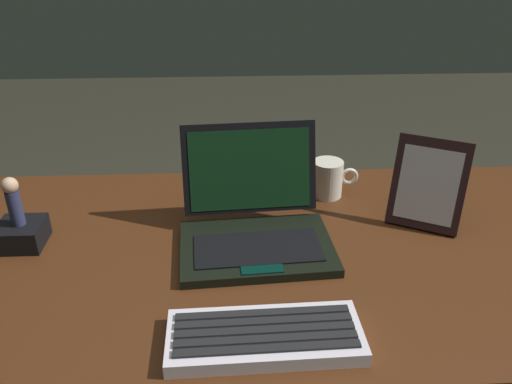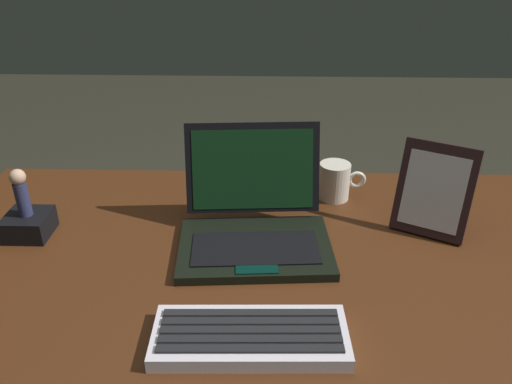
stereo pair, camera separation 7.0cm
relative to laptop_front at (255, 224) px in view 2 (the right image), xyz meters
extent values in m
cube|color=#45220F|center=(0.03, -0.03, -0.06)|extent=(1.41, 0.72, 0.03)
cylinder|color=black|center=(-0.62, 0.28, -0.43)|extent=(0.05, 0.05, 0.72)
cylinder|color=black|center=(0.68, 0.28, -0.43)|extent=(0.05, 0.05, 0.72)
cube|color=black|center=(0.00, -0.04, -0.03)|extent=(0.32, 0.23, 0.02)
cube|color=black|center=(0.00, -0.05, -0.02)|extent=(0.26, 0.13, 0.00)
cube|color=black|center=(0.01, -0.12, -0.02)|extent=(0.08, 0.04, 0.00)
cube|color=black|center=(-0.01, 0.09, 0.08)|extent=(0.29, 0.08, 0.19)
cube|color=black|center=(-0.01, 0.09, 0.08)|extent=(0.26, 0.07, 0.16)
cube|color=yellow|center=(-0.01, 0.09, 0.07)|extent=(0.24, 0.02, 0.01)
cube|color=silver|center=(0.00, -0.29, -0.03)|extent=(0.31, 0.14, 0.02)
cube|color=black|center=(0.00, -0.33, -0.02)|extent=(0.28, 0.02, 0.00)
cube|color=black|center=(0.00, -0.31, -0.02)|extent=(0.28, 0.02, 0.00)
cube|color=black|center=(0.00, -0.29, -0.02)|extent=(0.28, 0.02, 0.00)
cube|color=black|center=(0.00, -0.27, -0.02)|extent=(0.28, 0.02, 0.00)
cube|color=black|center=(0.00, -0.25, -0.02)|extent=(0.28, 0.02, 0.00)
cube|color=black|center=(0.37, 0.05, 0.06)|extent=(0.16, 0.13, 0.19)
cube|color=silver|center=(0.37, 0.05, 0.06)|extent=(0.13, 0.09, 0.15)
cube|color=black|center=(0.38, 0.08, -0.03)|extent=(0.02, 0.02, 0.03)
cube|color=black|center=(-0.48, 0.01, -0.02)|extent=(0.09, 0.09, 0.05)
cylinder|color=navy|center=(-0.48, 0.01, 0.04)|extent=(0.03, 0.03, 0.07)
sphere|color=tan|center=(-0.48, 0.01, 0.09)|extent=(0.03, 0.03, 0.03)
cylinder|color=silver|center=(0.18, 0.20, 0.00)|extent=(0.07, 0.07, 0.09)
torus|color=silver|center=(0.23, 0.20, 0.01)|extent=(0.04, 0.01, 0.04)
camera|label=1|loc=(-0.04, -0.91, 0.56)|focal=36.78mm
camera|label=2|loc=(0.03, -0.91, 0.56)|focal=36.78mm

